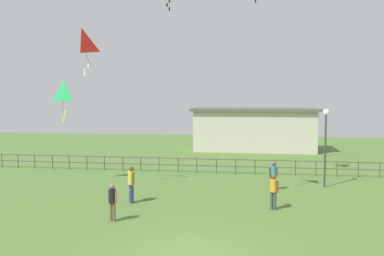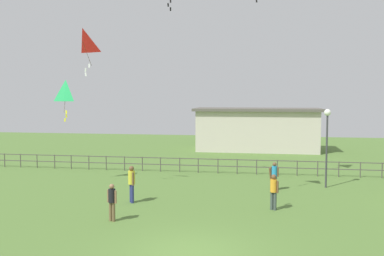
% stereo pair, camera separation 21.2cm
% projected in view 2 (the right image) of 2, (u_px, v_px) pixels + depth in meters
% --- Properties ---
extents(ground_plane, '(80.00, 80.00, 0.00)m').
position_uv_depth(ground_plane, '(189.00, 253.00, 13.59)').
color(ground_plane, '#517533').
extents(lamppost, '(0.36, 0.36, 4.27)m').
position_uv_depth(lamppost, '(327.00, 130.00, 22.99)').
color(lamppost, '#38383D').
rests_on(lamppost, ground_plane).
extents(person_0, '(0.44, 0.39, 1.84)m').
position_uv_depth(person_0, '(274.00, 189.00, 18.60)').
color(person_0, '#3F4C47').
rests_on(person_0, ground_plane).
extents(person_1, '(0.34, 0.45, 1.73)m').
position_uv_depth(person_1, '(132.00, 182.00, 19.87)').
color(person_1, navy).
rests_on(person_1, ground_plane).
extents(person_2, '(0.45, 0.28, 1.49)m').
position_uv_depth(person_2, '(274.00, 174.00, 22.46)').
color(person_2, '#3F4C47').
rests_on(person_2, ground_plane).
extents(person_3, '(0.43, 0.28, 1.50)m').
position_uv_depth(person_3, '(112.00, 200.00, 16.93)').
color(person_3, brown).
rests_on(person_3, ground_plane).
extents(kite_2, '(0.87, 0.66, 2.34)m').
position_uv_depth(kite_2, '(66.00, 92.00, 24.14)').
color(kite_2, '#1EB759').
extents(kite_5, '(1.06, 1.11, 2.32)m').
position_uv_depth(kite_5, '(83.00, 42.00, 21.48)').
color(kite_5, red).
extents(waterfront_railing, '(36.04, 0.06, 0.95)m').
position_uv_depth(waterfront_railing, '(220.00, 164.00, 27.39)').
color(waterfront_railing, '#4C4742').
rests_on(waterfront_railing, ground_plane).
extents(pavilion_building, '(11.28, 4.68, 3.85)m').
position_uv_depth(pavilion_building, '(257.00, 129.00, 38.74)').
color(pavilion_building, beige).
rests_on(pavilion_building, ground_plane).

